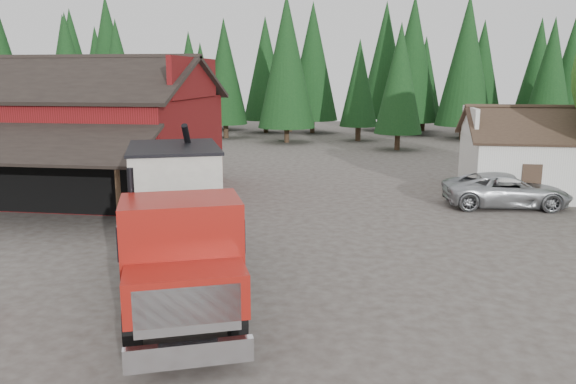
# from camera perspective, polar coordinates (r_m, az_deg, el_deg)

# --- Properties ---
(ground) EXTENTS (120.00, 120.00, 0.00)m
(ground) POSITION_cam_1_polar(r_m,az_deg,el_deg) (19.12, -3.87, -6.89)
(ground) COLOR #433B35
(ground) RESTS_ON ground
(red_barn) EXTENTS (12.80, 13.63, 7.18)m
(red_barn) POSITION_cam_1_polar(r_m,az_deg,el_deg) (31.57, -19.82, 4.84)
(red_barn) COLOR maroon
(red_barn) RESTS_ON ground
(farmhouse) EXTENTS (8.60, 6.42, 4.65)m
(farmhouse) POSITION_cam_1_polar(r_m,az_deg,el_deg) (32.28, 24.80, 2.75)
(farmhouse) COLOR silver
(farmhouse) RESTS_ON ground
(conifer_backdrop) EXTENTS (76.00, 16.00, 16.00)m
(conifer_backdrop) POSITION_cam_1_polar(r_m,az_deg,el_deg) (60.12, 4.83, 5.85)
(conifer_backdrop) COLOR black
(conifer_backdrop) RESTS_ON ground
(near_pine_a) EXTENTS (4.40, 4.40, 11.40)m
(near_pine_a) POSITION_cam_1_polar(r_m,az_deg,el_deg) (52.55, -21.42, 11.25)
(near_pine_a) COLOR #382619
(near_pine_a) RESTS_ON ground
(near_pine_b) EXTENTS (3.96, 3.96, 10.40)m
(near_pine_b) POSITION_cam_1_polar(r_m,az_deg,el_deg) (47.72, 11.29, 11.24)
(near_pine_b) COLOR #382619
(near_pine_b) RESTS_ON ground
(near_pine_d) EXTENTS (5.28, 5.28, 13.40)m
(near_pine_d) POSITION_cam_1_polar(r_m,az_deg,el_deg) (52.31, -0.14, 13.13)
(near_pine_d) COLOR #382619
(near_pine_d) RESTS_ON ground
(feed_truck) EXTENTS (6.29, 10.54, 4.63)m
(feed_truck) POSITION_cam_1_polar(r_m,az_deg,el_deg) (16.15, -11.12, -2.58)
(feed_truck) COLOR black
(feed_truck) RESTS_ON ground
(silver_car) EXTENTS (6.01, 3.18, 1.61)m
(silver_car) POSITION_cam_1_polar(r_m,az_deg,el_deg) (28.44, 21.29, 0.19)
(silver_car) COLOR #A9ADB1
(silver_car) RESTS_ON ground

